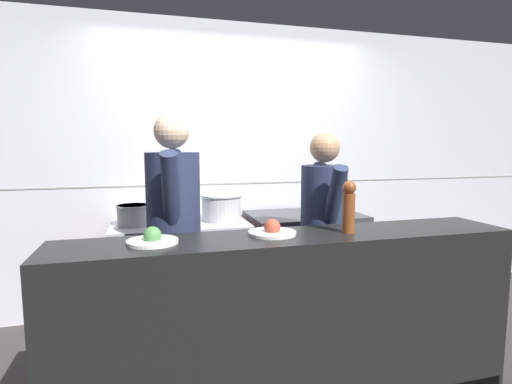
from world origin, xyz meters
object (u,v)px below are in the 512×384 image
Objects in this scene: braising_pot at (222,207)px; sauce_pot at (180,205)px; oven_range at (181,274)px; pepper_mill at (349,206)px; chefs_knife at (319,215)px; plated_dish_main at (152,239)px; plated_dish_appetiser at (272,231)px; chef_sous at (323,232)px; chef_head_cook at (174,230)px; stock_pot at (133,214)px.

sauce_pot is at bearing 161.96° from braising_pot.
oven_range is 3.58× the size of pepper_mill.
sauce_pot is 1.18m from chefs_knife.
plated_dish_appetiser reaches higher than plated_dish_main.
sauce_pot is 1.28m from plated_dish_appetiser.
plated_dish_appetiser is at bearing -132.79° from chef_sous.
plated_dish_main is (-0.57, -1.13, 0.03)m from braising_pot.
pepper_mill is at bearing -25.61° from chef_head_cook.
chef_sous is (0.11, 0.56, -0.28)m from pepper_mill.
chef_sous is at bearing 42.07° from plated_dish_appetiser.
chef_sous is at bearing -37.19° from sauce_pot.
stock_pot is 0.96× the size of plated_dish_appetiser.
plated_dish_appetiser is (0.42, -1.15, 0.59)m from oven_range.
plated_dish_main is at bearing -143.45° from chefs_knife.
braising_pot is 0.88m from chef_sous.
stock_pot is 0.99× the size of plated_dish_main.
chef_sous is at bearing 4.71° from chef_head_cook.
chef_head_cook reaches higher than braising_pot.
plated_dish_appetiser is (0.65, 0.03, 0.00)m from plated_dish_main.
chef_head_cook is at bearing -158.96° from chefs_knife.
braising_pot is at bearing 113.69° from pepper_mill.
braising_pot is at bearing 0.34° from stock_pot.
chef_head_cook reaches higher than chef_sous.
pepper_mill reaches higher than plated_dish_main.
pepper_mill is 1.13m from chef_head_cook.
chefs_knife is 0.21× the size of chef_head_cook.
chef_head_cook is (-1.26, -0.48, 0.04)m from chefs_knife.
braising_pot reaches higher than chefs_knife.
braising_pot is 1.26m from plated_dish_main.
sauce_pot is at bearing 170.43° from chefs_knife.
chef_sous reaches higher than stock_pot.
stock_pot is at bearing 122.27° from chef_head_cook.
oven_range is 0.65m from braising_pot.
pepper_mill is (1.21, -1.17, 0.19)m from stock_pot.
oven_range is 3.18× the size of braising_pot.
plated_dish_appetiser is 0.90× the size of pepper_mill.
oven_range is 0.62× the size of chef_head_cook.
braising_pot is (0.69, 0.00, 0.03)m from stock_pot.
plated_dish_main is at bearing -151.52° from chef_sous.
braising_pot is 0.71m from chef_head_cook.
chefs_knife is at bearing 73.27° from chef_sous.
oven_range is 1.65m from pepper_mill.
chef_head_cook reaches higher than chefs_knife.
chef_sous reaches higher than oven_range.
stock_pot is at bearing 96.31° from plated_dish_main.
oven_range is 0.81m from chef_head_cook.
braising_pot reaches higher than stock_pot.
chefs_knife is (1.53, -0.08, -0.07)m from stock_pot.
oven_range is 3.04× the size of chefs_knife.
plated_dish_appetiser is at bearing -126.57° from chefs_knife.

